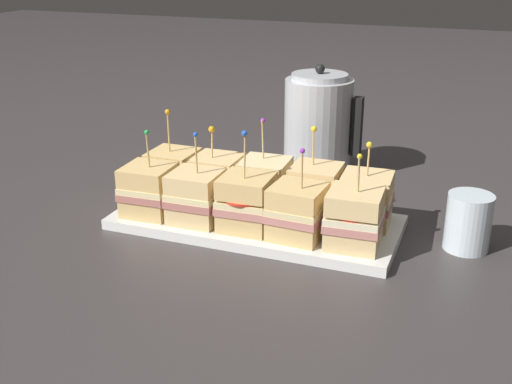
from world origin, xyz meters
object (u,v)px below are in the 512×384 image
at_px(sandwich_front_far_left, 149,190).
at_px(sandwich_back_far_right, 366,199).
at_px(serving_platter, 256,222).
at_px(sandwich_front_right, 297,212).
at_px(sandwich_front_center, 246,202).
at_px(sandwich_front_far_right, 354,219).
at_px(sandwich_back_far_left, 174,173).
at_px(sandwich_back_right, 315,191).
at_px(kettle_steel, 318,125).
at_px(sandwich_back_left, 218,179).
at_px(sandwich_front_left, 196,197).
at_px(sandwich_back_center, 264,185).
at_px(drinking_glass, 468,222).

height_order(sandwich_front_far_left, sandwich_back_far_right, sandwich_front_far_left).
height_order(serving_platter, sandwich_front_right, sandwich_front_right).
height_order(sandwich_front_center, sandwich_back_far_right, sandwich_front_center).
bearing_deg(sandwich_back_far_right, sandwich_front_far_right, -89.85).
bearing_deg(sandwich_back_far_left, sandwich_front_right, -18.45).
relative_size(serving_platter, sandwich_back_far_right, 3.38).
xyz_separation_m(serving_platter, sandwich_back_right, (0.09, 0.05, 0.06)).
distance_m(sandwich_front_center, sandwich_front_right, 0.09).
relative_size(sandwich_back_far_left, kettle_steel, 0.71).
relative_size(sandwich_front_far_right, sandwich_back_left, 1.05).
xyz_separation_m(sandwich_front_left, kettle_steel, (0.12, 0.36, 0.05)).
distance_m(sandwich_front_far_right, sandwich_back_left, 0.29).
height_order(sandwich_front_far_left, sandwich_back_left, sandwich_front_far_left).
distance_m(sandwich_front_left, sandwich_back_center, 0.13).
distance_m(serving_platter, sandwich_back_far_left, 0.20).
bearing_deg(sandwich_back_center, drinking_glass, -0.17).
distance_m(kettle_steel, drinking_glass, 0.43).
bearing_deg(serving_platter, sandwich_back_center, 91.06).
height_order(sandwich_front_right, sandwich_back_far_left, sandwich_back_far_left).
height_order(serving_platter, sandwich_front_center, sandwich_front_center).
distance_m(sandwich_front_left, sandwich_back_left, 0.09).
bearing_deg(sandwich_back_far_left, sandwich_front_far_right, -13.85).
distance_m(serving_platter, drinking_glass, 0.36).
height_order(serving_platter, sandwich_back_far_left, sandwich_back_far_left).
bearing_deg(kettle_steel, sandwich_front_left, -107.74).
distance_m(sandwich_front_center, sandwich_back_far_right, 0.21).
bearing_deg(sandwich_back_left, sandwich_front_far_left, -134.50).
bearing_deg(sandwich_back_far_right, sandwich_front_left, -161.55).
distance_m(sandwich_front_right, kettle_steel, 0.37).
distance_m(sandwich_back_far_left, sandwich_back_center, 0.18).
bearing_deg(sandwich_back_far_left, drinking_glass, -0.04).
relative_size(serving_platter, drinking_glass, 5.26).
xyz_separation_m(sandwich_back_far_left, sandwich_back_left, (0.09, 0.00, 0.00)).
distance_m(sandwich_back_far_left, sandwich_back_left, 0.09).
distance_m(sandwich_back_center, kettle_steel, 0.27).
relative_size(sandwich_front_left, sandwich_back_far_left, 0.95).
distance_m(sandwich_front_center, drinking_glass, 0.37).
height_order(sandwich_front_far_right, sandwich_back_far_right, sandwich_front_far_right).
bearing_deg(sandwich_front_far_left, sandwich_front_right, 0.08).
bearing_deg(sandwich_back_center, sandwich_back_right, 1.04).
distance_m(sandwich_front_left, kettle_steel, 0.38).
bearing_deg(sandwich_back_center, sandwich_front_far_right, -26.33).
relative_size(sandwich_front_far_left, kettle_steel, 0.66).
bearing_deg(sandwich_front_far_right, sandwich_front_right, -179.49).
bearing_deg(sandwich_front_far_right, sandwich_back_center, 153.67).
height_order(sandwich_front_center, sandwich_front_right, sandwich_front_center).
relative_size(serving_platter, sandwich_back_left, 3.38).
height_order(sandwich_front_far_right, drinking_glass, sandwich_front_far_right).
xyz_separation_m(sandwich_back_left, sandwich_back_center, (0.09, 0.00, 0.00)).
bearing_deg(sandwich_back_right, sandwich_front_center, -135.94).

